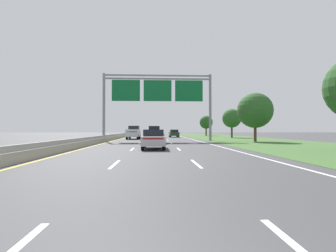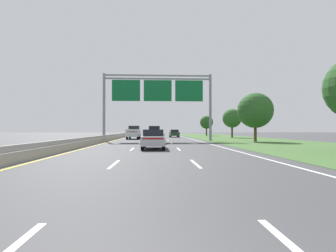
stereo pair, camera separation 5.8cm
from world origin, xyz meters
The scene contains 13 objects.
ground_plane centered at (0.00, 35.00, 0.00)m, with size 220.00×220.00×0.00m, color #3D3D3F.
lane_striping centered at (0.00, 34.54, 0.00)m, with size 11.96×106.00×0.01m.
grass_verge_right centered at (13.95, 35.00, 0.01)m, with size 14.00×110.00×0.02m, color #3D602D.
median_barrier_concrete centered at (-6.60, 35.00, 0.35)m, with size 0.60×110.00×0.85m.
overhead_sign_gantry centered at (0.30, 34.60, 6.57)m, with size 15.06×0.42×9.28m.
pickup_truck_white centered at (-3.61, 42.17, 1.07)m, with size 2.13×5.45×2.20m.
car_navy_centre_lane_suv centered at (-0.20, 39.49, 1.10)m, with size 1.94×4.72×2.11m.
car_red_centre_lane_sedan centered at (0.03, 28.51, 0.82)m, with size 1.88×4.43×1.57m.
car_darkgreen_right_lane_sedan centered at (3.82, 52.13, 0.82)m, with size 1.91×4.44×1.57m.
car_silver_centre_lane_sedan centered at (-0.16, 19.72, 0.82)m, with size 1.86×4.42×1.57m.
roadside_tree_mid centered at (12.86, 31.69, 4.03)m, with size 4.54×4.54×6.31m.
roadside_tree_far centered at (14.71, 48.24, 3.74)m, with size 3.63×3.63×5.57m.
roadside_tree_distant centered at (13.03, 65.05, 3.43)m, with size 3.34×3.34×5.12m.
Camera 1 is at (-0.03, -1.46, 1.56)m, focal length 28.01 mm.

